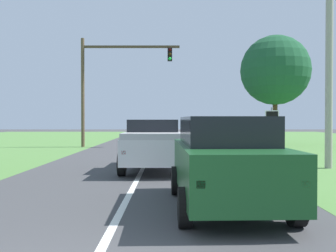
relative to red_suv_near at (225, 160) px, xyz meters
name	(u,v)px	position (x,y,z in m)	size (l,w,h in m)	color
ground_plane	(144,165)	(-2.23, 7.78, -1.04)	(120.00, 120.00, 0.00)	#424244
red_suv_near	(225,160)	(0.00, 0.00, 0.00)	(2.33, 4.95, 1.97)	#194C23
pickup_truck_lead	(154,144)	(-1.77, 6.16, -0.06)	(2.33, 5.26, 1.91)	silver
traffic_light	(108,76)	(-5.46, 18.79, 3.95)	(6.90, 0.40, 7.61)	brown
keep_moving_sign	(272,128)	(3.26, 8.38, 0.53)	(0.60, 0.09, 2.44)	gray
oak_tree_right	(275,70)	(6.90, 21.10, 4.62)	(5.27, 5.27, 8.30)	#4C351E
utility_pole_right	(329,66)	(5.07, 6.79, 2.99)	(0.28, 0.28, 8.05)	#9E998E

